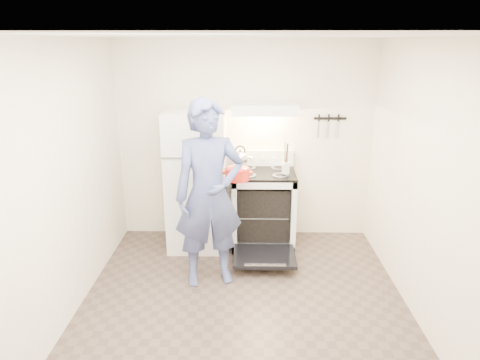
# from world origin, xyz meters

# --- Properties ---
(floor) EXTENTS (3.60, 3.60, 0.00)m
(floor) POSITION_xyz_m (0.00, 0.00, 0.00)
(floor) COLOR #4C3F34
(floor) RESTS_ON ground
(back_wall) EXTENTS (3.20, 0.02, 2.50)m
(back_wall) POSITION_xyz_m (0.00, 1.80, 1.25)
(back_wall) COLOR silver
(back_wall) RESTS_ON ground
(refrigerator) EXTENTS (0.70, 0.70, 1.70)m
(refrigerator) POSITION_xyz_m (-0.58, 1.45, 0.85)
(refrigerator) COLOR white
(refrigerator) RESTS_ON floor
(stove_body) EXTENTS (0.76, 0.65, 0.92)m
(stove_body) POSITION_xyz_m (0.23, 1.48, 0.46)
(stove_body) COLOR white
(stove_body) RESTS_ON floor
(cooktop) EXTENTS (0.76, 0.65, 0.03)m
(cooktop) POSITION_xyz_m (0.23, 1.48, 0.94)
(cooktop) COLOR black
(cooktop) RESTS_ON stove_body
(backsplash) EXTENTS (0.76, 0.07, 0.20)m
(backsplash) POSITION_xyz_m (0.23, 1.76, 1.05)
(backsplash) COLOR white
(backsplash) RESTS_ON cooktop
(oven_door) EXTENTS (0.70, 0.54, 0.04)m
(oven_door) POSITION_xyz_m (0.23, 0.88, 0.12)
(oven_door) COLOR black
(oven_door) RESTS_ON floor
(oven_rack) EXTENTS (0.60, 0.52, 0.01)m
(oven_rack) POSITION_xyz_m (0.23, 1.48, 0.44)
(oven_rack) COLOR slate
(oven_rack) RESTS_ON stove_body
(range_hood) EXTENTS (0.76, 0.50, 0.12)m
(range_hood) POSITION_xyz_m (0.23, 1.55, 1.71)
(range_hood) COLOR white
(range_hood) RESTS_ON back_wall
(knife_strip) EXTENTS (0.40, 0.02, 0.03)m
(knife_strip) POSITION_xyz_m (1.05, 1.79, 1.55)
(knife_strip) COLOR black
(knife_strip) RESTS_ON back_wall
(pizza_stone) EXTENTS (0.34, 0.34, 0.02)m
(pizza_stone) POSITION_xyz_m (0.28, 1.43, 0.45)
(pizza_stone) COLOR brown
(pizza_stone) RESTS_ON oven_rack
(tea_kettle) EXTENTS (0.24, 0.20, 0.30)m
(tea_kettle) POSITION_xyz_m (-0.06, 1.59, 1.10)
(tea_kettle) COLOR silver
(tea_kettle) RESTS_ON cooktop
(utensil_jar) EXTENTS (0.09, 0.09, 0.13)m
(utensil_jar) POSITION_xyz_m (0.48, 1.32, 1.05)
(utensil_jar) COLOR silver
(utensil_jar) RESTS_ON cooktop
(person) EXTENTS (0.81, 0.64, 1.95)m
(person) POSITION_xyz_m (-0.36, 0.58, 0.97)
(person) COLOR navy
(person) RESTS_ON floor
(dutch_oven) EXTENTS (0.33, 0.26, 0.22)m
(dutch_oven) POSITION_xyz_m (-0.08, 0.95, 1.08)
(dutch_oven) COLOR red
(dutch_oven) RESTS_ON person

